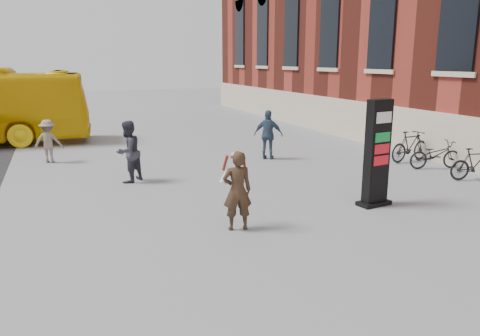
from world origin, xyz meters
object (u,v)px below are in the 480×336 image
object	(u,v)px
bike_5	(475,164)
bike_6	(435,155)
bike_7	(410,146)
info_pylon	(377,154)
woman	(237,190)
pedestrian_b	(48,141)
pedestrian_c	(268,135)
pedestrian_a	(128,152)

from	to	relation	value
bike_5	bike_6	size ratio (longest dim) A/B	0.92
bike_5	bike_7	size ratio (longest dim) A/B	0.89
bike_5	bike_6	xyz separation A→B (m)	(0.00, 1.66, -0.02)
bike_6	bike_7	world-z (taller)	bike_7
info_pylon	bike_7	size ratio (longest dim) A/B	1.43
woman	bike_6	world-z (taller)	woman
woman	pedestrian_b	bearing A→B (deg)	-57.64
pedestrian_b	pedestrian_c	world-z (taller)	pedestrian_c
pedestrian_a	bike_5	world-z (taller)	pedestrian_a
bike_5	bike_6	distance (m)	1.66
pedestrian_a	pedestrian_b	world-z (taller)	pedestrian_a
pedestrian_a	pedestrian_b	distance (m)	4.49
bike_5	bike_6	bearing A→B (deg)	11.79
bike_6	pedestrian_b	bearing A→B (deg)	77.57
pedestrian_a	bike_5	bearing A→B (deg)	118.85
bike_6	bike_7	size ratio (longest dim) A/B	0.98
pedestrian_a	info_pylon	bearing A→B (deg)	98.60
pedestrian_b	bike_5	size ratio (longest dim) A/B	0.92
pedestrian_a	pedestrian_b	xyz separation A→B (m)	(-2.27, 3.87, -0.16)
woman	info_pylon	bearing A→B (deg)	-166.09
info_pylon	pedestrian_c	size ratio (longest dim) A/B	1.47
woman	pedestrian_b	world-z (taller)	woman
pedestrian_b	bike_6	size ratio (longest dim) A/B	0.85
pedestrian_a	bike_7	xyz separation A→B (m)	(9.97, -0.75, -0.37)
pedestrian_c	pedestrian_b	bearing A→B (deg)	18.48
pedestrian_b	pedestrian_c	xyz separation A→B (m)	(7.61, -2.35, 0.14)
info_pylon	pedestrian_c	world-z (taller)	info_pylon
woman	pedestrian_a	bearing A→B (deg)	-63.52
pedestrian_c	info_pylon	bearing A→B (deg)	126.88
pedestrian_a	bike_5	size ratio (longest dim) A/B	1.11
pedestrian_b	bike_7	xyz separation A→B (m)	(12.24, -4.62, -0.21)
woman	bike_7	size ratio (longest dim) A/B	0.93
info_pylon	bike_7	world-z (taller)	info_pylon
pedestrian_b	pedestrian_a	bearing A→B (deg)	134.92
bike_6	bike_7	bearing A→B (deg)	13.14
pedestrian_b	bike_6	xyz separation A→B (m)	(12.24, -5.86, -0.29)
woman	bike_7	world-z (taller)	woman
bike_7	pedestrian_c	bearing A→B (deg)	54.75
pedestrian_a	pedestrian_b	bearing A→B (deg)	-100.62
info_pylon	pedestrian_a	distance (m)	7.20
info_pylon	bike_7	xyz separation A→B (m)	(4.50, 3.90, -0.78)
info_pylon	pedestrian_c	bearing A→B (deg)	83.02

